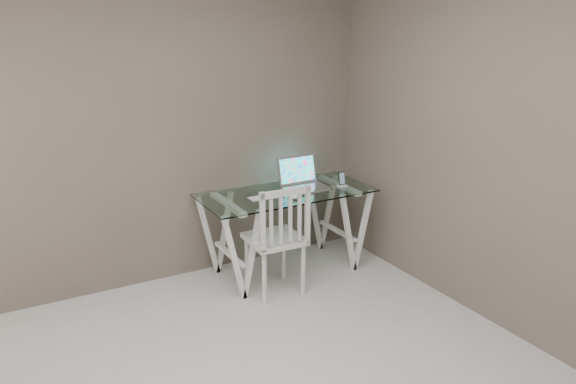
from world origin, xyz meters
name	(u,v)px	position (x,y,z in m)	size (l,w,h in m)	color
room	(261,129)	(-0.06, 0.02, 1.72)	(4.50, 4.52, 2.71)	beige
desk	(286,231)	(1.08, 1.85, 0.38)	(1.50, 0.70, 0.75)	silver
chair	(279,235)	(0.81, 1.49, 0.52)	(0.45, 0.45, 0.94)	silver
laptop	(302,180)	(1.27, 1.90, 0.81)	(0.38, 0.33, 0.27)	silver
keyboard	(265,197)	(0.85, 1.79, 0.75)	(0.30, 0.13, 0.01)	silver
mouse	(294,197)	(1.05, 1.65, 0.76)	(0.10, 0.06, 0.03)	white
phone_dock	(342,183)	(1.60, 1.75, 0.78)	(0.07, 0.07, 0.13)	white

